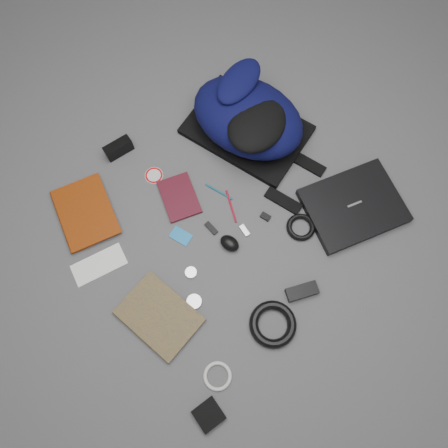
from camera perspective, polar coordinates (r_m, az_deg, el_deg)
ground at (r=1.68m, az=0.00°, el=-0.23°), size 4.00×4.00×0.00m
backpack at (r=1.76m, az=3.14°, el=13.78°), size 0.49×0.60×0.21m
laptop at (r=1.76m, az=16.54°, el=2.30°), size 0.42×0.37×0.04m
textbook_red at (r=1.78m, az=-20.61°, el=0.12°), size 0.26×0.31×0.03m
comic_book at (r=1.61m, az=-10.92°, el=-14.40°), size 0.25×0.30×0.02m
envelope at (r=1.70m, az=-16.02°, el=-5.13°), size 0.21×0.13×0.00m
dvd_case at (r=1.72m, az=-5.87°, el=3.50°), size 0.18×0.21×0.01m
compact_camera at (r=1.83m, az=-13.61°, el=9.59°), size 0.12×0.05×0.06m
sticker_disc at (r=1.78m, az=-9.13°, el=6.28°), size 0.09×0.09×0.00m
pen_teal at (r=1.72m, az=-0.66°, el=4.22°), size 0.05×0.12×0.01m
pen_red at (r=1.70m, az=0.94°, el=2.33°), size 0.06×0.13×0.01m
id_badge at (r=1.67m, az=-5.66°, el=-1.56°), size 0.07×0.09×0.00m
usb_black at (r=1.67m, az=-1.68°, el=-0.54°), size 0.02×0.06×0.01m
usb_silver at (r=1.67m, az=2.70°, el=-0.85°), size 0.02×0.05×0.01m
key_fob at (r=1.69m, az=5.43°, el=0.97°), size 0.03×0.04×0.01m
mouse at (r=1.63m, az=0.74°, el=-2.53°), size 0.07×0.09×0.04m
headphone_left at (r=1.62m, az=-4.35°, el=-6.33°), size 0.05×0.05×0.01m
headphone_right at (r=1.60m, az=-3.92°, el=-10.08°), size 0.06×0.06×0.01m
cable_coil at (r=1.69m, az=9.99°, el=-0.41°), size 0.13×0.13×0.02m
power_brick at (r=1.62m, az=10.14°, el=-8.65°), size 0.12×0.09×0.03m
power_cord_coil at (r=1.59m, az=6.40°, el=-12.87°), size 0.20×0.20×0.03m
pouch at (r=1.58m, az=-2.02°, el=-23.64°), size 0.09×0.09×0.02m
white_cable_coil at (r=1.58m, az=-0.85°, el=-19.24°), size 0.13×0.13×0.01m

